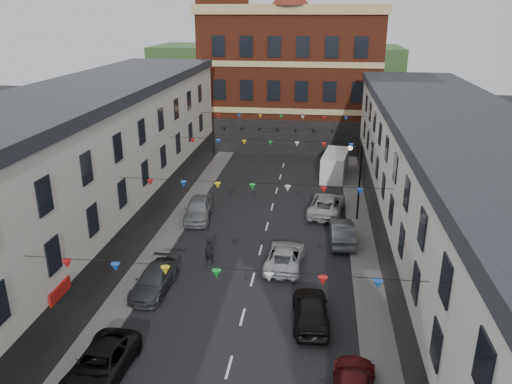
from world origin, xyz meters
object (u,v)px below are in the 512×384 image
at_px(car_left_d, 154,280).
at_px(white_van, 335,165).
at_px(car_right_e, 342,232).
at_px(pedestrian, 209,252).
at_px(street_lamp, 357,173).
at_px(car_left_e, 198,209).
at_px(car_right_f, 327,205).
at_px(moving_car, 285,256).
at_px(car_right_d, 311,310).
at_px(car_left_c, 100,364).

xyz_separation_m(car_left_d, white_van, (10.77, 22.62, 0.57)).
xyz_separation_m(car_right_e, pedestrian, (-8.50, -4.42, 0.11)).
xyz_separation_m(street_lamp, car_left_e, (-12.02, -1.22, -3.08)).
bearing_deg(white_van, street_lamp, -75.14).
relative_size(car_left_e, car_right_e, 1.05).
distance_m(car_right_f, moving_car, 9.51).
distance_m(street_lamp, white_van, 11.06).
xyz_separation_m(car_right_d, pedestrian, (-6.60, 5.57, 0.09)).
height_order(car_left_c, car_right_d, car_right_d).
height_order(car_left_c, moving_car, moving_car).
relative_size(street_lamp, car_left_e, 1.24).
bearing_deg(car_right_e, pedestrian, 25.02).
bearing_deg(white_van, car_left_c, -101.74).
height_order(car_left_c, car_right_e, car_right_e).
distance_m(car_left_c, car_left_d, 7.40).
bearing_deg(street_lamp, car_right_f, 151.47).
height_order(car_right_e, moving_car, car_right_e).
bearing_deg(car_right_e, car_right_d, 76.76).
distance_m(moving_car, pedestrian, 4.83).
bearing_deg(street_lamp, car_right_d, -101.87).
xyz_separation_m(street_lamp, car_right_f, (-2.10, 1.14, -3.13)).
xyz_separation_m(car_left_d, moving_car, (7.30, 3.97, 0.01)).
bearing_deg(white_van, car_left_d, -107.47).
bearing_deg(car_left_c, pedestrian, 79.43).
bearing_deg(car_right_f, car_right_d, 94.53).
distance_m(car_right_d, car_right_f, 15.21).
height_order(car_right_f, pedestrian, pedestrian).
relative_size(car_left_e, moving_car, 1.00).
height_order(car_left_d, car_right_f, car_right_f).
bearing_deg(car_left_e, street_lamp, -0.51).
distance_m(car_left_d, moving_car, 8.31).
relative_size(street_lamp, car_right_e, 1.30).
xyz_separation_m(car_left_c, car_left_e, (0.03, 18.14, 0.15)).
relative_size(car_left_e, white_van, 0.87).
bearing_deg(car_left_d, car_right_d, -10.71).
relative_size(car_left_c, pedestrian, 2.76).
xyz_separation_m(car_left_c, white_van, (10.77, 30.02, 0.56)).
bearing_deg(car_right_e, car_left_c, 51.84).
bearing_deg(moving_car, car_left_c, 60.79).
xyz_separation_m(car_left_d, car_right_d, (9.10, -2.08, 0.12)).
distance_m(car_right_e, white_van, 14.71).
bearing_deg(car_right_f, car_right_e, 109.18).
xyz_separation_m(car_left_e, moving_car, (7.27, -6.77, -0.15)).
height_order(car_left_c, car_left_d, car_left_c).
distance_m(car_right_f, pedestrian, 12.16).
bearing_deg(car_left_e, car_right_f, 7.09).
relative_size(car_left_d, car_right_f, 0.82).
xyz_separation_m(car_right_d, white_van, (1.67, 24.70, 0.45)).
relative_size(street_lamp, car_left_d, 1.31).
bearing_deg(pedestrian, car_right_d, -38.01).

